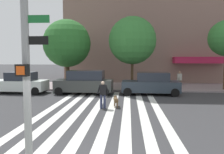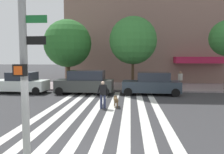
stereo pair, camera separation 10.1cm
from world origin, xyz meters
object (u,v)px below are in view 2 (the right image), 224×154
object	(u,v)px
dog_on_leash	(116,100)
street_tree_nearest	(68,44)
parked_car_third_in_line	(152,84)
pedestrian_bystander	(180,79)
parked_car_near_curb	(21,83)
pedestrian_dog_walker	(103,93)
parked_car_behind_first	(85,82)
street_tree_middle	(133,41)
traffic_light_pole	(22,37)

from	to	relation	value
dog_on_leash	street_tree_nearest	bearing A→B (deg)	123.74
parked_car_third_in_line	pedestrian_bystander	xyz separation A→B (m)	(2.77, 2.30, 0.19)
parked_car_near_curb	pedestrian_dog_walker	world-z (taller)	parked_car_near_curb
pedestrian_dog_walker	street_tree_nearest	bearing A→B (deg)	118.24
parked_car_behind_first	street_tree_nearest	size ratio (longest dim) A/B	0.73
street_tree_nearest	pedestrian_bystander	size ratio (longest dim) A/B	3.95
parked_car_near_curb	parked_car_behind_first	bearing A→B (deg)	0.00
parked_car_third_in_line	pedestrian_dog_walker	distance (m)	6.21
parked_car_behind_first	pedestrian_bystander	size ratio (longest dim) A/B	2.89
street_tree_middle	pedestrian_bystander	size ratio (longest dim) A/B	4.03
traffic_light_pole	street_tree_nearest	world-z (taller)	street_tree_nearest
pedestrian_dog_walker	pedestrian_bystander	bearing A→B (deg)	50.88
parked_car_near_curb	pedestrian_dog_walker	size ratio (longest dim) A/B	2.82
street_tree_nearest	dog_on_leash	size ratio (longest dim) A/B	5.64
parked_car_behind_first	street_tree_middle	bearing A→B (deg)	31.87
street_tree_nearest	pedestrian_bystander	distance (m)	11.00
traffic_light_pole	parked_car_behind_first	xyz separation A→B (m)	(-1.19, 13.22, -2.56)
street_tree_middle	traffic_light_pole	bearing A→B (deg)	-100.03
street_tree_middle	parked_car_third_in_line	bearing A→B (deg)	-58.48
parked_car_behind_first	pedestrian_bystander	xyz separation A→B (m)	(8.25, 2.30, 0.12)
parked_car_third_in_line	street_tree_middle	world-z (taller)	street_tree_middle
parked_car_near_curb	pedestrian_bystander	distance (m)	14.00
street_tree_nearest	traffic_light_pole	bearing A→B (deg)	-78.00
parked_car_third_in_line	dog_on_leash	distance (m)	5.44
street_tree_nearest	pedestrian_dog_walker	bearing A→B (deg)	-61.76
pedestrian_bystander	pedestrian_dog_walker	bearing A→B (deg)	-129.12
parked_car_near_curb	street_tree_nearest	xyz separation A→B (m)	(3.33, 2.88, 3.50)
street_tree_nearest	pedestrian_dog_walker	xyz separation A→B (m)	(4.36, -8.11, -3.43)
parked_car_near_curb	pedestrian_bystander	world-z (taller)	parked_car_near_curb
dog_on_leash	pedestrian_bystander	world-z (taller)	pedestrian_bystander
pedestrian_dog_walker	traffic_light_pole	bearing A→B (deg)	-96.66
parked_car_near_curb	street_tree_middle	bearing A→B (deg)	14.51
street_tree_middle	pedestrian_dog_walker	xyz separation A→B (m)	(-1.84, -7.70, -3.65)
traffic_light_pole	street_tree_nearest	xyz separation A→B (m)	(-3.42, 16.11, 0.84)
dog_on_leash	parked_car_third_in_line	bearing A→B (deg)	61.25
parked_car_near_curb	parked_car_behind_first	size ratio (longest dim) A/B	0.97
parked_car_near_curb	dog_on_leash	xyz separation A→B (m)	(8.43, -4.76, -0.41)
street_tree_middle	dog_on_leash	size ratio (longest dim) A/B	5.75
street_tree_middle	dog_on_leash	xyz separation A→B (m)	(-1.10, -7.22, -4.13)
parked_car_near_curb	traffic_light_pole	bearing A→B (deg)	-62.94
parked_car_behind_first	dog_on_leash	size ratio (longest dim) A/B	4.13
traffic_light_pole	street_tree_middle	xyz separation A→B (m)	(2.78, 15.69, 1.05)
traffic_light_pole	parked_car_third_in_line	size ratio (longest dim) A/B	1.24
parked_car_third_in_line	street_tree_nearest	world-z (taller)	street_tree_nearest
parked_car_near_curb	pedestrian_bystander	size ratio (longest dim) A/B	2.82
traffic_light_pole	parked_car_near_curb	distance (m)	15.09
parked_car_near_curb	parked_car_third_in_line	distance (m)	11.04
pedestrian_bystander	street_tree_nearest	bearing A→B (deg)	176.81
parked_car_near_curb	dog_on_leash	size ratio (longest dim) A/B	4.02
pedestrian_bystander	traffic_light_pole	bearing A→B (deg)	-114.45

